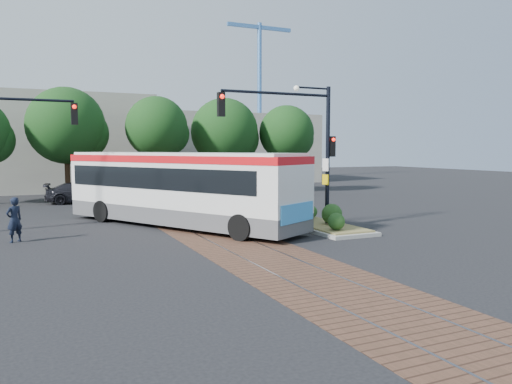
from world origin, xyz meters
The scene contains 10 objects.
ground centered at (0.00, 0.00, 0.00)m, with size 120.00×120.00×0.00m, color black.
trackbed centered at (0.00, 4.00, 0.01)m, with size 3.60×40.00×0.02m.
tree_row centered at (1.21, 16.42, 4.85)m, with size 26.40×5.60×7.67m.
warehouses centered at (-0.53, 28.75, 3.81)m, with size 40.00×13.00×8.00m.
crane centered at (18.00, 34.00, 10.88)m, with size 8.00×0.50×18.00m.
city_bus centered at (-0.79, 2.41, 1.86)m, with size 8.44×12.17×3.35m.
traffic_island centered at (4.82, -0.90, 0.33)m, with size 2.20×5.20×1.13m.
signal_pole_main centered at (3.86, -0.81, 4.16)m, with size 5.49×0.46×6.00m.
officer centered at (-7.48, 1.16, 0.86)m, with size 0.62×0.41×1.71m, color black.
parked_car centered at (-3.78, 14.33, 0.67)m, with size 1.88×4.63×1.34m, color black.
Camera 1 is at (-6.94, -19.51, 3.53)m, focal length 35.00 mm.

